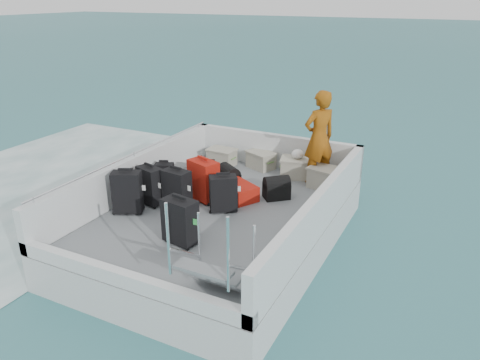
# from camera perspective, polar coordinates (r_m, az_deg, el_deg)

# --- Properties ---
(ground) EXTENTS (160.00, 160.00, 0.00)m
(ground) POSITION_cam_1_polar(r_m,az_deg,el_deg) (8.19, -2.46, -7.67)
(ground) COLOR #1B5E60
(ground) RESTS_ON ground
(wake_foam) EXTENTS (10.00, 10.00, 0.00)m
(wake_foam) POSITION_cam_1_polar(r_m,az_deg,el_deg) (11.12, -24.64, -1.49)
(wake_foam) COLOR white
(wake_foam) RESTS_ON ground
(ferry_hull) EXTENTS (3.60, 5.00, 0.60)m
(ferry_hull) POSITION_cam_1_polar(r_m,az_deg,el_deg) (8.04, -2.49, -5.81)
(ferry_hull) COLOR silver
(ferry_hull) RESTS_ON ground
(deck) EXTENTS (3.30, 4.70, 0.02)m
(deck) POSITION_cam_1_polar(r_m,az_deg,el_deg) (7.90, -2.53, -3.82)
(deck) COLOR slate
(deck) RESTS_ON ferry_hull
(deck_fittings) EXTENTS (3.60, 5.00, 0.90)m
(deck_fittings) POSITION_cam_1_polar(r_m,az_deg,el_deg) (7.34, -1.42, -2.64)
(deck_fittings) COLOR silver
(deck_fittings) RESTS_ON deck
(suitcase_0) EXTENTS (0.54, 0.44, 0.72)m
(suitcase_0) POSITION_cam_1_polar(r_m,az_deg,el_deg) (7.90, -13.56, -1.52)
(suitcase_0) COLOR black
(suitcase_0) RESTS_ON deck
(suitcase_1) EXTENTS (0.50, 0.38, 0.67)m
(suitcase_1) POSITION_cam_1_polar(r_m,az_deg,el_deg) (8.16, -10.87, -0.71)
(suitcase_1) COLOR black
(suitcase_1) RESTS_ON deck
(suitcase_2) EXTENTS (0.39, 0.32, 0.50)m
(suitcase_2) POSITION_cam_1_polar(r_m,az_deg,el_deg) (8.78, -9.18, 0.44)
(suitcase_2) COLOR black
(suitcase_2) RESTS_ON deck
(suitcase_4) EXTENTS (0.49, 0.32, 0.68)m
(suitcase_4) POSITION_cam_1_polar(r_m,az_deg,el_deg) (7.94, -7.71, -1.14)
(suitcase_4) COLOR black
(suitcase_4) RESTS_ON deck
(suitcase_5) EXTENTS (0.60, 0.48, 0.73)m
(suitcase_5) POSITION_cam_1_polar(r_m,az_deg,el_deg) (8.19, -4.47, -0.07)
(suitcase_5) COLOR #B01B0D
(suitcase_5) RESTS_ON deck
(suitcase_6) EXTENTS (0.54, 0.38, 0.69)m
(suitcase_6) POSITION_cam_1_polar(r_m,az_deg,el_deg) (6.83, -7.30, -5.06)
(suitcase_6) COLOR black
(suitcase_6) RESTS_ON deck
(suitcase_7) EXTENTS (0.51, 0.47, 0.62)m
(suitcase_7) POSITION_cam_1_polar(r_m,az_deg,el_deg) (7.76, -2.05, -1.71)
(suitcase_7) COLOR black
(suitcase_7) RESTS_ON deck
(suitcase_8) EXTENTS (0.82, 0.73, 0.27)m
(suitcase_8) POSITION_cam_1_polar(r_m,az_deg,el_deg) (8.30, -0.23, -1.38)
(suitcase_8) COLOR #B01B0D
(suitcase_8) RESTS_ON deck
(duffel_0) EXTENTS (0.61, 0.52, 0.32)m
(duffel_0) POSITION_cam_1_polar(r_m,az_deg,el_deg) (9.15, -4.73, 0.97)
(duffel_0) COLOR black
(duffel_0) RESTS_ON deck
(duffel_1) EXTENTS (0.54, 0.51, 0.32)m
(duffel_1) POSITION_cam_1_polar(r_m,az_deg,el_deg) (8.82, -1.34, 0.21)
(duffel_1) COLOR black
(duffel_1) RESTS_ON deck
(duffel_2) EXTENTS (0.53, 0.52, 0.32)m
(duffel_2) POSITION_cam_1_polar(r_m,az_deg,el_deg) (8.33, 4.48, -1.19)
(duffel_2) COLOR black
(duffel_2) RESTS_ON deck
(crate_0) EXTENTS (0.56, 0.40, 0.33)m
(crate_0) POSITION_cam_1_polar(r_m,az_deg,el_deg) (9.92, -2.23, 2.73)
(crate_0) COLOR #ACAA96
(crate_0) RESTS_ON deck
(crate_1) EXTENTS (0.64, 0.55, 0.33)m
(crate_1) POSITION_cam_1_polar(r_m,az_deg,el_deg) (9.75, 2.56, 2.38)
(crate_1) COLOR #ACAA96
(crate_1) RESTS_ON deck
(crate_2) EXTENTS (0.69, 0.56, 0.37)m
(crate_2) POSITION_cam_1_polar(r_m,az_deg,el_deg) (9.31, 6.97, 1.40)
(crate_2) COLOR #ACAA96
(crate_2) RESTS_ON deck
(crate_3) EXTENTS (0.68, 0.54, 0.37)m
(crate_3) POSITION_cam_1_polar(r_m,az_deg,el_deg) (8.87, 10.47, 0.14)
(crate_3) COLOR #ACAA96
(crate_3) RESTS_ON deck
(yellow_bag) EXTENTS (0.28, 0.26, 0.22)m
(yellow_bag) POSITION_cam_1_polar(r_m,az_deg,el_deg) (8.79, 11.18, -0.63)
(yellow_bag) COLOR yellow
(yellow_bag) RESTS_ON deck
(white_bag) EXTENTS (0.24, 0.24, 0.18)m
(white_bag) POSITION_cam_1_polar(r_m,az_deg,el_deg) (9.22, 7.04, 2.99)
(white_bag) COLOR white
(white_bag) RESTS_ON crate_2
(passenger) EXTENTS (0.74, 0.78, 1.79)m
(passenger) POSITION_cam_1_polar(r_m,az_deg,el_deg) (8.90, 9.62, 5.10)
(passenger) COLOR #C76912
(passenger) RESTS_ON deck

